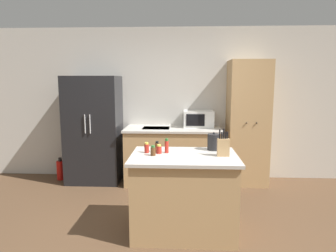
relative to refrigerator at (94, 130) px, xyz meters
The scene contains 15 objects.
ground_plane 2.57m from the refrigerator, 55.68° to the right, with size 14.00×14.00×0.00m, color brown.
wall_back 1.46m from the refrigerator, 14.05° to the left, with size 7.20×0.06×2.60m.
refrigerator is the anchor object (origin of this frame).
back_counter 1.40m from the refrigerator, ahead, with size 1.58×0.71×0.93m.
pantry_cabinet 2.56m from the refrigerator, ahead, with size 0.64×0.59×2.03m.
kitchen_island 2.30m from the refrigerator, 48.16° to the right, with size 1.17×0.81×0.90m.
microwave 1.77m from the refrigerator, ahead, with size 0.50×0.36×0.28m.
knife_block 2.58m from the refrigerator, 41.52° to the right, with size 0.13×0.07×0.30m.
spice_bottle_tall_dark 2.08m from the refrigerator, 55.82° to the right, with size 0.06×0.06×0.11m.
spice_bottle_short_red 1.97m from the refrigerator, 52.46° to the right, with size 0.05×0.05×0.13m.
spice_bottle_amber_oil 1.93m from the refrigerator, 55.85° to the right, with size 0.05×0.05×0.12m.
spice_bottle_green_herb 2.04m from the refrigerator, 52.98° to the right, with size 0.06×0.06×0.10m.
spice_bottle_pale_salt 2.07m from the refrigerator, 50.55° to the right, with size 0.04×0.04×0.17m.
kettle 2.34m from the refrigerator, 37.45° to the right, with size 0.15×0.15×0.21m.
fire_extinguisher 0.95m from the refrigerator, behind, with size 0.13×0.13×0.39m.
Camera 1 is at (0.13, -2.90, 1.71)m, focal length 32.00 mm.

